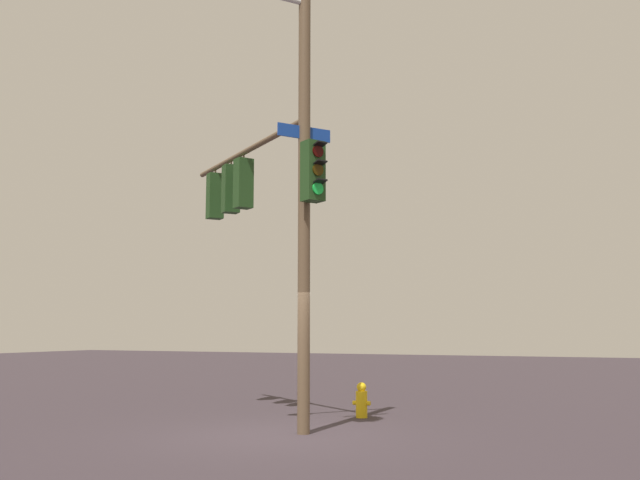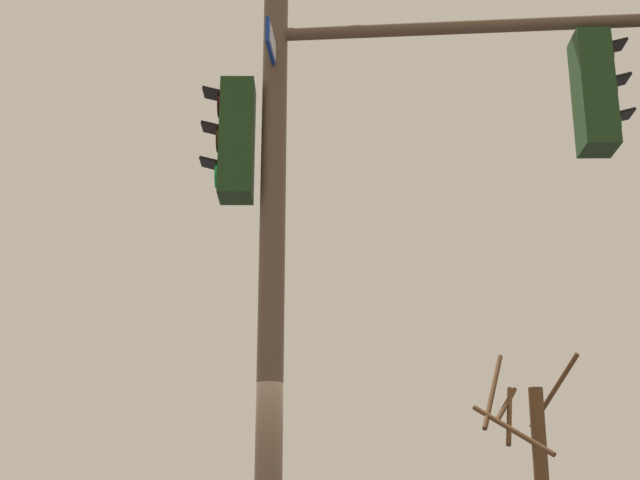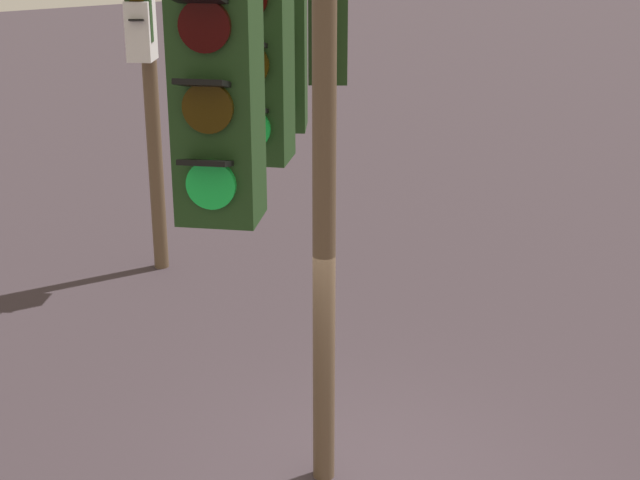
{
  "view_description": "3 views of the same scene",
  "coord_description": "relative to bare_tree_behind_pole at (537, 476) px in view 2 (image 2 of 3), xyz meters",
  "views": [
    {
      "loc": [
        -5.79,
        11.22,
        1.83
      ],
      "look_at": [
        -0.48,
        -0.7,
        3.48
      ],
      "focal_mm": 39.91,
      "sensor_mm": 36.0,
      "label": 1
    },
    {
      "loc": [
        -3.88,
        -6.94,
        1.43
      ],
      "look_at": [
        0.15,
        -0.5,
        3.78
      ],
      "focal_mm": 50.8,
      "sensor_mm": 36.0,
      "label": 2
    },
    {
      "loc": [
        7.21,
        -4.84,
        5.94
      ],
      "look_at": [
        0.28,
        -0.79,
        2.91
      ],
      "focal_mm": 54.39,
      "sensor_mm": 36.0,
      "label": 3
    }
  ],
  "objects": [
    {
      "name": "main_signal_pole_assembly",
      "position": [
        -6.49,
        -5.51,
        2.78
      ],
      "size": [
        5.03,
        5.5,
        8.39
      ],
      "rotation": [
        0.0,
        0.0,
        5.65
      ],
      "color": "brown",
      "rests_on": "ground"
    },
    {
      "name": "bare_tree_behind_pole",
      "position": [
        0.0,
        0.0,
        0.0
      ],
      "size": [
        1.73,
        1.99,
        4.31
      ],
      "color": "brown",
      "rests_on": "ground"
    }
  ]
}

